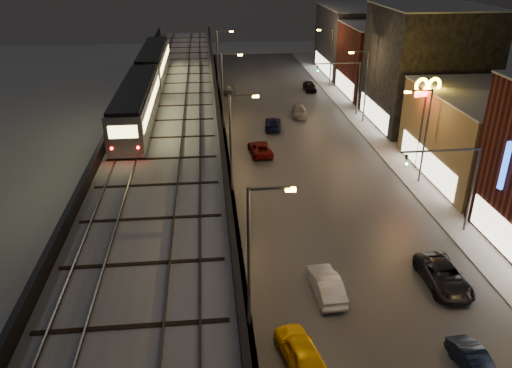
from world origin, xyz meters
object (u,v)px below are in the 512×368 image
car_near_white (326,285)px  car_onc_white (299,112)px  car_onc_silver (475,364)px  car_onc_red (310,87)px  car_onc_dark (444,277)px  subway_train (146,80)px  car_mid_silver (260,149)px  car_mid_dark (273,124)px  car_far_white (229,89)px  car_taxi (301,351)px

car_near_white → car_onc_white: car_near_white is taller
car_onc_silver → car_onc_red: 56.59m
car_near_white → car_onc_dark: car_near_white is taller
car_onc_white → subway_train: bearing=-139.6°
car_onc_white → car_onc_dark: bearing=-79.2°
car_mid_silver → car_onc_white: car_mid_silver is taller
car_mid_silver → car_onc_white: bearing=-122.2°
car_mid_dark → car_far_white: bearing=-67.5°
subway_train → car_taxi: size_ratio=7.44×
car_taxi → car_mid_silver: (1.09, 29.71, -0.11)m
car_mid_dark → car_taxi: bearing=92.7°
car_onc_white → car_mid_dark: bearing=-126.0°
car_mid_dark → car_onc_red: (7.98, 16.99, 0.03)m
car_taxi → car_onc_white: 43.03m
car_far_white → car_onc_red: size_ratio=0.91×
car_onc_white → car_far_white: bearing=130.3°
car_far_white → car_mid_dark: bearing=115.6°
car_near_white → car_mid_dark: car_near_white is taller
car_onc_dark → car_onc_white: size_ratio=1.18×
car_mid_dark → car_onc_red: size_ratio=1.12×
car_taxi → car_near_white: 6.14m
car_mid_silver → car_onc_white: size_ratio=1.05×
car_taxi → car_onc_dark: (10.51, 5.66, -0.03)m
car_near_white → car_far_white: (-3.51, 49.42, -0.10)m
car_near_white → car_mid_dark: 32.36m
car_near_white → car_onc_silver: size_ratio=1.21×
car_onc_dark → car_onc_red: (1.03, 49.22, -0.02)m
car_taxi → car_mid_dark: bearing=-107.1°
car_onc_silver → car_onc_white: size_ratio=0.84×
subway_train → car_onc_white: (17.88, 12.06, -7.58)m
car_mid_silver → car_onc_silver: (7.78, -31.36, -0.03)m
car_taxi → car_mid_silver: bearing=-103.8°
car_far_white → car_onc_dark: 50.59m
car_mid_silver → car_taxi: bearing=83.1°
car_mid_dark → car_near_white: bearing=96.4°
car_far_white → car_onc_dark: size_ratio=0.72×
car_onc_white → car_onc_red: (3.91, 12.52, 0.06)m
car_mid_silver → car_far_white: car_mid_silver is taller
car_onc_silver → car_onc_red: bearing=81.0°
car_far_white → car_onc_red: car_onc_red is taller
car_onc_white → car_onc_red: bearing=79.0°
car_onc_silver → car_onc_white: (-1.23, 44.01, 0.03)m
car_near_white → car_mid_dark: bearing=-94.3°
car_near_white → car_onc_dark: size_ratio=0.86×
car_taxi → car_onc_white: car_taxi is taller
car_mid_dark → car_onc_red: 18.77m
car_onc_red → car_far_white: bearing=-179.6°
car_taxi → subway_train: bearing=-83.0°
car_taxi → car_near_white: (2.65, 5.53, -0.02)m
car_taxi → car_onc_red: (11.54, 54.87, -0.05)m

